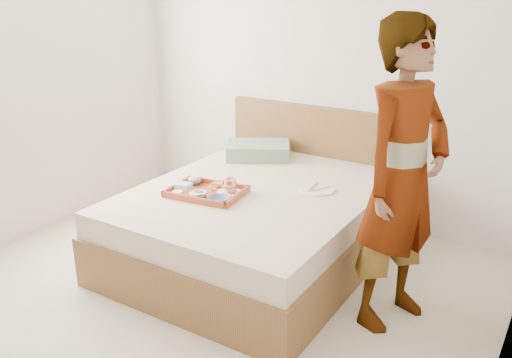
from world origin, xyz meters
The scene contains 16 objects.
ground centered at (0.00, 0.00, 0.00)m, with size 3.50×4.00×0.01m, color beige.
wall_back centered at (0.00, 2.00, 1.30)m, with size 3.50×0.01×2.60m, color silver.
bed centered at (0.03, 1.00, 0.27)m, with size 1.65×2.00×0.53m, color brown.
headboard centered at (0.03, 1.97, 0.47)m, with size 1.65×0.06×0.95m, color brown.
pillow centered at (-0.37, 1.64, 0.59)m, with size 0.52×0.35×0.12m, color #8CA68D.
tray centered at (-0.22, 0.73, 0.55)m, with size 0.50×0.36×0.05m, color #C15A28.
prawn_plate centered at (-0.08, 0.80, 0.55)m, with size 0.17×0.17×0.01m, color white.
navy_bowl_big centered at (-0.05, 0.64, 0.56)m, with size 0.14×0.14×0.03m, color #172447.
sauce_dish centered at (-0.17, 0.60, 0.56)m, with size 0.07×0.07×0.03m, color black.
meat_plate centered at (-0.27, 0.69, 0.55)m, with size 0.12×0.12×0.01m, color white.
bread_plate centered at (-0.22, 0.85, 0.55)m, with size 0.12×0.12×0.01m, color orange.
salad_bowl centered at (-0.40, 0.82, 0.56)m, with size 0.11×0.11×0.03m, color #172447.
plastic_tub centered at (-0.40, 0.69, 0.57)m, with size 0.10×0.09×0.05m, color silver.
cheese_round centered at (-0.37, 0.59, 0.56)m, with size 0.07×0.07×0.03m, color white.
dinner_plate centered at (0.39, 1.22, 0.54)m, with size 0.26×0.26×0.01m, color white.
person centered at (1.11, 0.79, 0.89)m, with size 0.65×0.43×1.78m, color beige.
Camera 1 is at (1.92, -2.04, 1.91)m, focal length 37.84 mm.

